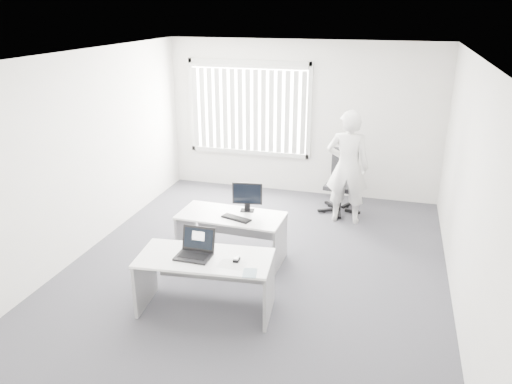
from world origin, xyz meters
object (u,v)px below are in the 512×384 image
(desk_far, at_px, (231,227))
(monitor, at_px, (247,197))
(office_chair, at_px, (340,192))
(desk_near, at_px, (205,272))
(laptop, at_px, (193,246))
(person, at_px, (348,167))

(desk_far, xyz_separation_m, monitor, (0.18, 0.19, 0.39))
(office_chair, distance_m, monitor, 2.30)
(monitor, bearing_deg, desk_near, -100.91)
(laptop, bearing_deg, desk_far, 91.14)
(office_chair, distance_m, person, 0.74)
(desk_far, relative_size, laptop, 3.75)
(person, bearing_deg, desk_near, 66.49)
(monitor, bearing_deg, laptop, -105.10)
(desk_far, distance_m, person, 2.26)
(office_chair, relative_size, monitor, 2.58)
(office_chair, xyz_separation_m, laptop, (-1.25, -3.50, 0.51))
(desk_far, height_order, person, person)
(desk_near, distance_m, person, 3.31)
(monitor, bearing_deg, person, 42.93)
(desk_near, relative_size, office_chair, 1.47)
(laptop, bearing_deg, person, 66.76)
(desk_far, height_order, office_chair, office_chair)
(laptop, relative_size, monitor, 0.94)
(desk_near, relative_size, desk_far, 1.08)
(laptop, bearing_deg, monitor, 84.61)
(desk_far, relative_size, monitor, 3.53)
(office_chair, bearing_deg, person, -64.24)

